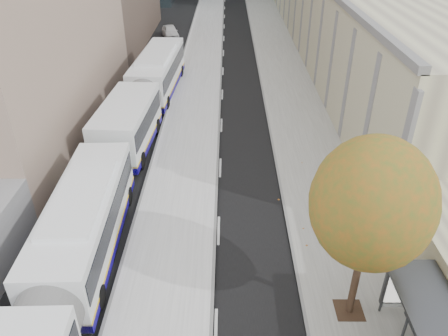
{
  "coord_description": "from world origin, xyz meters",
  "views": [
    {
      "loc": [
        -1.26,
        1.14,
        13.84
      ],
      "look_at": [
        -1.39,
        19.84,
        2.5
      ],
      "focal_mm": 35.0,
      "sensor_mm": 36.0,
      "label": 1
    }
  ],
  "objects_px": {
    "distant_car": "(170,31)",
    "bus_shelter": "(436,316)",
    "bus_near": "(59,289)",
    "bus_far": "(147,91)"
  },
  "relations": [
    {
      "from": "distant_car",
      "to": "bus_near",
      "type": "bearing_deg",
      "value": -103.89
    },
    {
      "from": "bus_far",
      "to": "distant_car",
      "type": "xyz_separation_m",
      "value": [
        -0.81,
        22.14,
        -1.06
      ]
    },
    {
      "from": "bus_far",
      "to": "distant_car",
      "type": "height_order",
      "value": "bus_far"
    },
    {
      "from": "bus_shelter",
      "to": "bus_near",
      "type": "bearing_deg",
      "value": 172.97
    },
    {
      "from": "bus_shelter",
      "to": "distant_car",
      "type": "relative_size",
      "value": 1.05
    },
    {
      "from": "distant_car",
      "to": "bus_shelter",
      "type": "bearing_deg",
      "value": -87.17
    },
    {
      "from": "bus_near",
      "to": "bus_far",
      "type": "distance_m",
      "value": 19.7
    },
    {
      "from": "bus_near",
      "to": "bus_far",
      "type": "bearing_deg",
      "value": 87.55
    },
    {
      "from": "bus_shelter",
      "to": "bus_near",
      "type": "relative_size",
      "value": 0.24
    },
    {
      "from": "bus_near",
      "to": "bus_far",
      "type": "xyz_separation_m",
      "value": [
        0.18,
        19.7,
        0.13
      ]
    }
  ]
}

